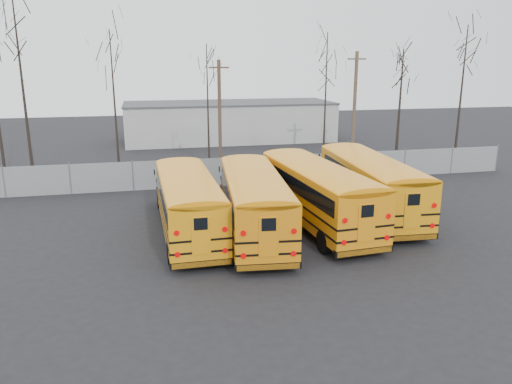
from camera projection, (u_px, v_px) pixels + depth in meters
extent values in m
plane|color=black|center=(301.00, 243.00, 24.09)|extent=(120.00, 120.00, 0.00)
cube|color=gray|center=(249.00, 170.00, 35.14)|extent=(40.00, 0.04, 2.00)
cube|color=#B2B3AD|center=(229.00, 122.00, 54.16)|extent=(22.00, 8.00, 4.00)
cylinder|color=black|center=(171.00, 253.00, 21.54)|extent=(0.31, 1.03, 1.03)
cylinder|color=black|center=(224.00, 248.00, 22.07)|extent=(0.31, 1.03, 1.03)
cylinder|color=black|center=(160.00, 200.00, 29.63)|extent=(0.31, 1.03, 1.03)
cylinder|color=black|center=(199.00, 197.00, 30.16)|extent=(0.31, 1.03, 1.03)
cube|color=orange|center=(188.00, 203.00, 24.62)|extent=(2.73, 9.59, 2.41)
cube|color=orange|center=(179.00, 189.00, 30.10)|extent=(2.34, 1.78, 1.03)
cube|color=black|center=(188.00, 194.00, 24.29)|extent=(2.76, 8.56, 0.72)
cube|color=black|center=(187.00, 212.00, 25.63)|extent=(2.79, 11.35, 0.09)
cube|color=black|center=(187.00, 203.00, 25.50)|extent=(2.79, 11.35, 0.09)
cube|color=black|center=(202.00, 263.00, 20.56)|extent=(2.63, 0.27, 0.29)
cube|color=black|center=(178.00, 194.00, 31.02)|extent=(2.47, 0.25, 0.27)
cube|color=orange|center=(201.00, 236.00, 20.14)|extent=(0.77, 0.05, 1.59)
cylinder|color=#B20505|center=(178.00, 255.00, 20.09)|extent=(0.23, 0.05, 0.23)
cylinder|color=#B20505|center=(225.00, 250.00, 20.54)|extent=(0.23, 0.05, 0.23)
cylinder|color=#B20505|center=(177.00, 233.00, 19.85)|extent=(0.23, 0.05, 0.23)
cylinder|color=#B20505|center=(225.00, 229.00, 20.30)|extent=(0.23, 0.05, 0.23)
cylinder|color=black|center=(236.00, 253.00, 21.41)|extent=(0.40, 1.09, 1.07)
cylinder|color=black|center=(291.00, 251.00, 21.69)|extent=(0.40, 1.09, 1.07)
cylinder|color=black|center=(224.00, 198.00, 30.01)|extent=(0.40, 1.09, 1.07)
cylinder|color=black|center=(263.00, 196.00, 30.29)|extent=(0.40, 1.09, 1.07)
cube|color=orange|center=(254.00, 202.00, 24.56)|extent=(3.66, 10.15, 2.51)
cube|color=orange|center=(243.00, 187.00, 30.37)|extent=(2.57, 2.05, 1.07)
cube|color=black|center=(255.00, 192.00, 24.21)|extent=(3.59, 9.09, 0.75)
cube|color=black|center=(252.00, 212.00, 25.63)|extent=(3.87, 11.98, 0.10)
cube|color=black|center=(252.00, 202.00, 25.49)|extent=(3.87, 11.98, 0.10)
cube|color=black|center=(268.00, 266.00, 20.23)|extent=(2.74, 0.51, 0.30)
cube|color=black|center=(242.00, 193.00, 31.35)|extent=(2.57, 0.47, 0.28)
cube|color=orange|center=(269.00, 237.00, 19.79)|extent=(0.80, 0.12, 1.65)
cylinder|color=#B20505|center=(243.00, 256.00, 19.86)|extent=(0.24, 0.07, 0.23)
cylinder|color=#B20505|center=(293.00, 254.00, 20.09)|extent=(0.24, 0.07, 0.23)
cylinder|color=#B20505|center=(243.00, 233.00, 19.61)|extent=(0.24, 0.07, 0.23)
cylinder|color=#B20505|center=(294.00, 231.00, 19.84)|extent=(0.24, 0.07, 0.23)
cylinder|color=black|center=(324.00, 242.00, 22.73)|extent=(0.39, 1.12, 1.10)
cylinder|color=black|center=(372.00, 236.00, 23.44)|extent=(0.39, 1.12, 1.10)
cylinder|color=black|center=(262.00, 192.00, 31.23)|extent=(0.39, 1.12, 1.10)
cylinder|color=black|center=(299.00, 189.00, 31.93)|extent=(0.39, 1.12, 1.10)
cube|color=orange|center=(318.00, 193.00, 26.04)|extent=(3.53, 10.37, 2.57)
cube|color=orange|center=(279.00, 181.00, 31.79)|extent=(2.60, 2.05, 1.10)
cube|color=black|center=(320.00, 183.00, 25.69)|extent=(3.48, 9.28, 0.77)
cube|color=black|center=(310.00, 203.00, 27.10)|extent=(3.71, 12.25, 0.10)
cube|color=black|center=(311.00, 193.00, 26.96)|extent=(3.71, 12.25, 0.10)
cube|color=black|center=(364.00, 251.00, 21.79)|extent=(2.81, 0.46, 0.31)
cube|color=black|center=(274.00, 187.00, 32.76)|extent=(2.64, 0.42, 0.28)
cube|color=orange|center=(367.00, 223.00, 21.34)|extent=(0.82, 0.11, 1.70)
cylinder|color=#B20505|center=(344.00, 243.00, 21.23)|extent=(0.24, 0.06, 0.24)
cylinder|color=#B20505|center=(387.00, 238.00, 21.82)|extent=(0.24, 0.06, 0.24)
cylinder|color=#B20505|center=(345.00, 221.00, 20.97)|extent=(0.24, 0.06, 0.24)
cylinder|color=#B20505|center=(388.00, 216.00, 21.57)|extent=(0.24, 0.06, 0.24)
cylinder|color=black|center=(373.00, 227.00, 24.64)|extent=(0.37, 1.11, 1.10)
cylinder|color=black|center=(420.00, 225.00, 25.03)|extent=(0.37, 1.11, 1.10)
cylinder|color=black|center=(320.00, 183.00, 33.44)|extent=(0.37, 1.11, 1.10)
cylinder|color=black|center=(355.00, 182.00, 33.82)|extent=(0.37, 1.11, 1.10)
cube|color=orange|center=(371.00, 184.00, 27.91)|extent=(3.35, 10.36, 2.58)
cube|color=orange|center=(336.00, 173.00, 33.86)|extent=(2.58, 2.01, 1.10)
cube|color=black|center=(373.00, 175.00, 27.55)|extent=(3.33, 9.27, 0.77)
cube|color=black|center=(364.00, 193.00, 29.00)|extent=(3.50, 12.25, 0.10)
cube|color=black|center=(364.00, 184.00, 28.86)|extent=(3.50, 12.25, 0.10)
cube|color=black|center=(409.00, 237.00, 23.49)|extent=(2.82, 0.41, 0.31)
cube|color=black|center=(332.00, 179.00, 34.85)|extent=(2.64, 0.38, 0.29)
cube|color=orange|center=(413.00, 211.00, 23.03)|extent=(0.82, 0.09, 1.70)
cylinder|color=#B20505|center=(390.00, 228.00, 23.06)|extent=(0.24, 0.06, 0.24)
cylinder|color=#B20505|center=(432.00, 226.00, 23.38)|extent=(0.24, 0.06, 0.24)
cylinder|color=#B20505|center=(392.00, 208.00, 22.80)|extent=(0.24, 0.06, 0.24)
cylinder|color=#B20505|center=(434.00, 205.00, 23.13)|extent=(0.24, 0.06, 0.24)
cylinder|color=#473528|center=(220.00, 118.00, 37.91)|extent=(0.27, 0.27, 8.56)
cube|color=#473528|center=(219.00, 68.00, 36.95)|extent=(1.49, 0.54, 0.11)
cylinder|color=brown|center=(354.00, 108.00, 41.76)|extent=(0.29, 0.29, 9.22)
cube|color=brown|center=(357.00, 59.00, 40.73)|extent=(1.64, 0.24, 0.12)
cone|color=black|center=(23.00, 90.00, 34.61)|extent=(0.26, 0.26, 13.00)
cone|color=black|center=(115.00, 105.00, 37.20)|extent=(0.26, 0.26, 10.64)
cone|color=black|center=(208.00, 110.00, 38.09)|extent=(0.26, 0.26, 9.73)
cone|color=black|center=(325.00, 104.00, 38.18)|extent=(0.26, 0.26, 10.53)
cone|color=black|center=(400.00, 107.00, 41.66)|extent=(0.26, 0.26, 9.42)
cone|color=black|center=(461.00, 98.00, 40.20)|extent=(0.26, 0.26, 11.19)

